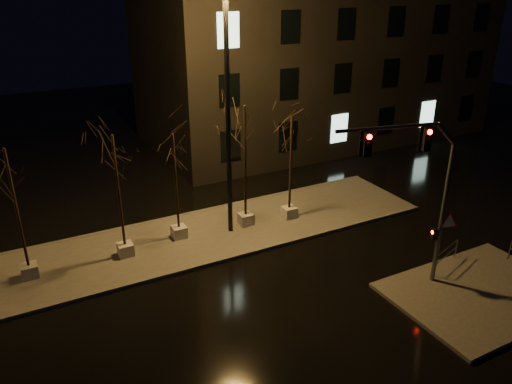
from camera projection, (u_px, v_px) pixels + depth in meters
ground at (271, 301)px, 19.21m from camera, size 90.00×90.00×0.00m
median at (209, 234)px, 24.04m from camera, size 22.00×5.00×0.15m
sidewalk_corner at (481, 293)px, 19.57m from camera, size 7.00×5.00×0.15m
building at (317, 35)px, 36.84m from camera, size 25.00×12.00×15.00m
tree_0 at (10, 179)px, 18.79m from camera, size 1.80×1.80×5.69m
tree_1 at (115, 164)px, 20.40m from camera, size 1.80×1.80×5.68m
tree_2 at (174, 158)px, 22.05m from camera, size 1.80×1.80×5.20m
tree_3 at (245, 134)px, 23.03m from camera, size 1.80×1.80×6.16m
tree_4 at (291, 140)px, 23.95m from camera, size 1.80×1.80×5.45m
traffic_signal_mast at (423, 183)px, 18.30m from camera, size 5.32×1.37×6.66m
streetlight_main at (228, 101)px, 21.70m from camera, size 2.71×1.13×11.05m
guard_rail_a at (446, 254)px, 20.99m from camera, size 2.00×0.69×0.91m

